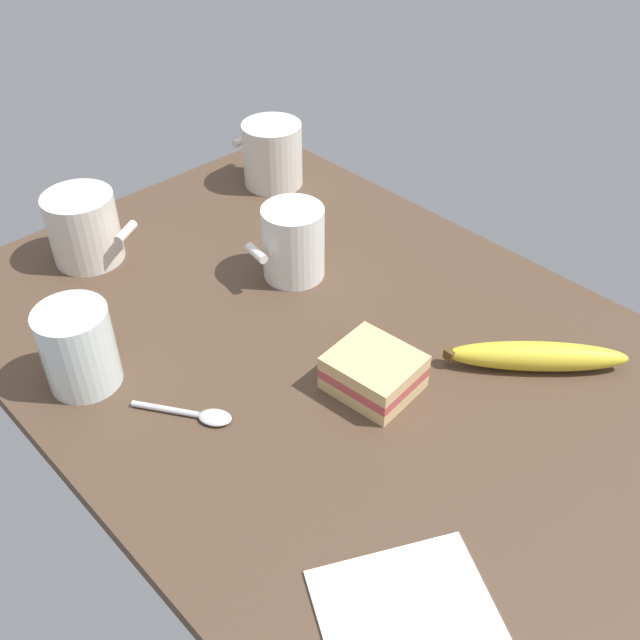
{
  "coord_description": "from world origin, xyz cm",
  "views": [
    {
      "loc": [
        -47.3,
        44.88,
        59.19
      ],
      "look_at": [
        0.0,
        0.0,
        5.0
      ],
      "focal_mm": 40.98,
      "sensor_mm": 36.0,
      "label": 1
    }
  ],
  "objects_px": {
    "coffee_mug_milky": "(293,242)",
    "paper_napkin": "(413,628)",
    "sandwich_main": "(374,372)",
    "glass_of_milk": "(79,351)",
    "spoon": "(198,415)",
    "coffee_mug_spare": "(84,227)",
    "banana": "(536,356)",
    "coffee_mug_black": "(272,153)"
  },
  "relations": [
    {
      "from": "coffee_mug_milky",
      "to": "paper_napkin",
      "type": "distance_m",
      "value": 0.5
    },
    {
      "from": "sandwich_main",
      "to": "glass_of_milk",
      "type": "distance_m",
      "value": 0.32
    },
    {
      "from": "spoon",
      "to": "coffee_mug_spare",
      "type": "bearing_deg",
      "value": -11.48
    },
    {
      "from": "coffee_mug_milky",
      "to": "sandwich_main",
      "type": "xyz_separation_m",
      "value": [
        -0.22,
        0.08,
        -0.03
      ]
    },
    {
      "from": "spoon",
      "to": "paper_napkin",
      "type": "height_order",
      "value": "spoon"
    },
    {
      "from": "banana",
      "to": "paper_napkin",
      "type": "height_order",
      "value": "banana"
    },
    {
      "from": "banana",
      "to": "paper_napkin",
      "type": "distance_m",
      "value": 0.35
    },
    {
      "from": "coffee_mug_black",
      "to": "sandwich_main",
      "type": "relative_size",
      "value": 1.17
    },
    {
      "from": "coffee_mug_black",
      "to": "glass_of_milk",
      "type": "height_order",
      "value": "coffee_mug_black"
    },
    {
      "from": "coffee_mug_milky",
      "to": "glass_of_milk",
      "type": "relative_size",
      "value": 1.06
    },
    {
      "from": "paper_napkin",
      "to": "glass_of_milk",
      "type": "bearing_deg",
      "value": 5.82
    },
    {
      "from": "coffee_mug_spare",
      "to": "sandwich_main",
      "type": "height_order",
      "value": "coffee_mug_spare"
    },
    {
      "from": "coffee_mug_milky",
      "to": "coffee_mug_spare",
      "type": "bearing_deg",
      "value": 38.86
    },
    {
      "from": "coffee_mug_milky",
      "to": "sandwich_main",
      "type": "bearing_deg",
      "value": 160.23
    },
    {
      "from": "paper_napkin",
      "to": "banana",
      "type": "bearing_deg",
      "value": -72.05
    },
    {
      "from": "glass_of_milk",
      "to": "coffee_mug_spare",
      "type": "bearing_deg",
      "value": -30.85
    },
    {
      "from": "sandwich_main",
      "to": "coffee_mug_black",
      "type": "bearing_deg",
      "value": -27.37
    },
    {
      "from": "spoon",
      "to": "coffee_mug_black",
      "type": "bearing_deg",
      "value": -49.8
    },
    {
      "from": "coffee_mug_spare",
      "to": "glass_of_milk",
      "type": "bearing_deg",
      "value": 149.15
    },
    {
      "from": "glass_of_milk",
      "to": "spoon",
      "type": "height_order",
      "value": "glass_of_milk"
    },
    {
      "from": "spoon",
      "to": "paper_napkin",
      "type": "relative_size",
      "value": 0.7
    },
    {
      "from": "coffee_mug_milky",
      "to": "coffee_mug_spare",
      "type": "relative_size",
      "value": 0.88
    },
    {
      "from": "coffee_mug_milky",
      "to": "banana",
      "type": "distance_m",
      "value": 0.33
    },
    {
      "from": "glass_of_milk",
      "to": "spoon",
      "type": "relative_size",
      "value": 0.96
    },
    {
      "from": "banana",
      "to": "coffee_mug_milky",
      "type": "bearing_deg",
      "value": 13.46
    },
    {
      "from": "banana",
      "to": "spoon",
      "type": "distance_m",
      "value": 0.38
    },
    {
      "from": "coffee_mug_black",
      "to": "coffee_mug_milky",
      "type": "relative_size",
      "value": 1.12
    },
    {
      "from": "coffee_mug_milky",
      "to": "sandwich_main",
      "type": "distance_m",
      "value": 0.23
    },
    {
      "from": "coffee_mug_black",
      "to": "glass_of_milk",
      "type": "distance_m",
      "value": 0.48
    },
    {
      "from": "paper_napkin",
      "to": "spoon",
      "type": "bearing_deg",
      "value": -2.14
    },
    {
      "from": "glass_of_milk",
      "to": "banana",
      "type": "distance_m",
      "value": 0.5
    },
    {
      "from": "coffee_mug_spare",
      "to": "banana",
      "type": "height_order",
      "value": "coffee_mug_spare"
    },
    {
      "from": "coffee_mug_black",
      "to": "sandwich_main",
      "type": "xyz_separation_m",
      "value": [
        -0.42,
        0.22,
        -0.03
      ]
    },
    {
      "from": "coffee_mug_milky",
      "to": "spoon",
      "type": "xyz_separation_m",
      "value": [
        -0.12,
        0.25,
        -0.05
      ]
    },
    {
      "from": "glass_of_milk",
      "to": "banana",
      "type": "height_order",
      "value": "glass_of_milk"
    },
    {
      "from": "coffee_mug_black",
      "to": "glass_of_milk",
      "type": "xyz_separation_m",
      "value": [
        -0.2,
        0.44,
        -0.01
      ]
    },
    {
      "from": "banana",
      "to": "spoon",
      "type": "relative_size",
      "value": 1.67
    },
    {
      "from": "glass_of_milk",
      "to": "banana",
      "type": "bearing_deg",
      "value": -131.15
    },
    {
      "from": "coffee_mug_black",
      "to": "coffee_mug_milky",
      "type": "distance_m",
      "value": 0.25
    },
    {
      "from": "coffee_mug_spare",
      "to": "banana",
      "type": "bearing_deg",
      "value": -154.9
    },
    {
      "from": "coffee_mug_black",
      "to": "paper_napkin",
      "type": "xyz_separation_m",
      "value": [
        -0.64,
        0.4,
        -0.05
      ]
    },
    {
      "from": "coffee_mug_spare",
      "to": "banana",
      "type": "distance_m",
      "value": 0.6
    }
  ]
}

